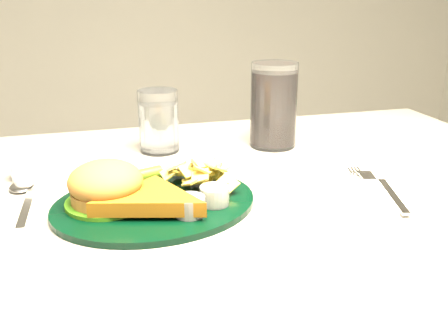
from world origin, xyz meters
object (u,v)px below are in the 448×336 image
Objects in this scene: cola_glass at (274,105)px; fork_napkin at (389,193)px; dinner_plate at (154,185)px; water_glass at (159,121)px.

fork_napkin is (0.08, -0.27, -0.07)m from cola_glass.
water_glass is (0.04, 0.24, 0.02)m from dinner_plate.
dinner_plate is at bearing -139.21° from cola_glass.
cola_glass is 0.29m from fork_napkin.
cola_glass reaches higher than dinner_plate.
water_glass is at bearing 173.15° from cola_glass.
cola_glass reaches higher than water_glass.
dinner_plate is at bearing -99.92° from water_glass.
dinner_plate is 0.34m from cola_glass.
dinner_plate is 2.49× the size of water_glass.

